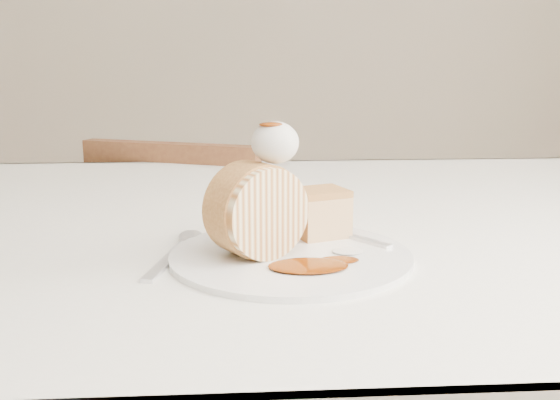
{
  "coord_description": "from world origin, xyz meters",
  "views": [
    {
      "loc": [
        -0.09,
        -0.58,
        0.94
      ],
      "look_at": [
        -0.05,
        0.03,
        0.81
      ],
      "focal_mm": 40.0,
      "sensor_mm": 36.0,
      "label": 1
    }
  ],
  "objects": [
    {
      "name": "plate",
      "position": [
        -0.04,
        0.02,
        0.75
      ],
      "size": [
        0.31,
        0.31,
        0.01
      ],
      "primitive_type": "cylinder",
      "rotation": [
        0.0,
        0.0,
        0.35
      ],
      "color": "white",
      "rests_on": "table"
    },
    {
      "name": "caramel_pool",
      "position": [
        -0.03,
        -0.03,
        0.76
      ],
      "size": [
        0.09,
        0.07,
        0.0
      ],
      "primitive_type": null,
      "rotation": [
        0.0,
        0.0,
        0.35
      ],
      "color": "#682604",
      "rests_on": "plate"
    },
    {
      "name": "whipped_cream",
      "position": [
        -0.06,
        0.02,
        0.87
      ],
      "size": [
        0.05,
        0.05,
        0.04
      ],
      "primitive_type": "ellipsoid",
      "color": "silver",
      "rests_on": "roulade_slice"
    },
    {
      "name": "spoon",
      "position": [
        -0.16,
        0.01,
        0.75
      ],
      "size": [
        0.05,
        0.15,
        0.0
      ],
      "primitive_type": "cube",
      "rotation": [
        0.0,
        0.0,
        -0.2
      ],
      "color": "silver",
      "rests_on": "table"
    },
    {
      "name": "chair_far",
      "position": [
        -0.2,
        0.73,
        0.45
      ],
      "size": [
        0.48,
        0.48,
        0.79
      ],
      "rotation": [
        0.0,
        0.0,
        2.77
      ],
      "color": "brown",
      "rests_on": "ground"
    },
    {
      "name": "table",
      "position": [
        0.0,
        0.2,
        0.66
      ],
      "size": [
        1.4,
        0.9,
        0.75
      ],
      "color": "white",
      "rests_on": "ground"
    },
    {
      "name": "fork",
      "position": [
        0.03,
        0.06,
        0.76
      ],
      "size": [
        0.1,
        0.12,
        0.0
      ],
      "primitive_type": "cube",
      "rotation": [
        0.0,
        0.0,
        0.67
      ],
      "color": "silver",
      "rests_on": "plate"
    },
    {
      "name": "cake_chunk",
      "position": [
        -0.01,
        0.08,
        0.78
      ],
      "size": [
        0.07,
        0.06,
        0.04
      ],
      "primitive_type": "cube",
      "rotation": [
        0.0,
        0.0,
        0.35
      ],
      "color": "#BF8C48",
      "rests_on": "plate"
    },
    {
      "name": "roulade_slice",
      "position": [
        -0.08,
        0.01,
        0.8
      ],
      "size": [
        0.1,
        0.09,
        0.09
      ],
      "primitive_type": "cylinder",
      "rotation": [
        1.57,
        0.0,
        0.58
      ],
      "color": "beige",
      "rests_on": "plate"
    },
    {
      "name": "caramel_drizzle",
      "position": [
        -0.06,
        0.02,
        0.89
      ],
      "size": [
        0.02,
        0.02,
        0.01
      ],
      "primitive_type": "ellipsoid",
      "color": "#682604",
      "rests_on": "whipped_cream"
    }
  ]
}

